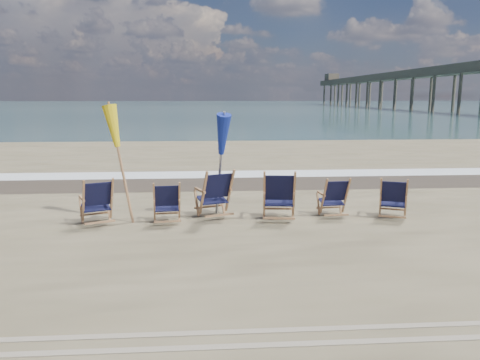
{
  "coord_description": "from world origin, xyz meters",
  "views": [
    {
      "loc": [
        -0.65,
        -6.92,
        2.54
      ],
      "look_at": [
        0.0,
        2.2,
        0.9
      ],
      "focal_mm": 35.0,
      "sensor_mm": 36.0,
      "label": 1
    }
  ],
  "objects_px": {
    "beach_chair_1": "(180,202)",
    "beach_chair_4": "(346,197)",
    "beach_chair_2": "(230,193)",
    "beach_chair_0": "(112,200)",
    "umbrella_blue": "(220,136)",
    "beach_chair_3": "(294,196)",
    "umbrella_yellow": "(120,131)",
    "beach_chair_5": "(406,199)",
    "fishing_pier": "(427,84)"
  },
  "relations": [
    {
      "from": "beach_chair_1",
      "to": "beach_chair_5",
      "type": "height_order",
      "value": "beach_chair_5"
    },
    {
      "from": "beach_chair_2",
      "to": "beach_chair_4",
      "type": "xyz_separation_m",
      "value": [
        2.45,
        -0.19,
        -0.09
      ]
    },
    {
      "from": "beach_chair_5",
      "to": "umbrella_yellow",
      "type": "height_order",
      "value": "umbrella_yellow"
    },
    {
      "from": "beach_chair_0",
      "to": "beach_chair_4",
      "type": "height_order",
      "value": "beach_chair_0"
    },
    {
      "from": "fishing_pier",
      "to": "umbrella_yellow",
      "type": "bearing_deg",
      "value": -119.49
    },
    {
      "from": "beach_chair_4",
      "to": "umbrella_yellow",
      "type": "relative_size",
      "value": 0.37
    },
    {
      "from": "beach_chair_2",
      "to": "umbrella_yellow",
      "type": "height_order",
      "value": "umbrella_yellow"
    },
    {
      "from": "umbrella_yellow",
      "to": "beach_chair_0",
      "type": "bearing_deg",
      "value": -128.26
    },
    {
      "from": "beach_chair_1",
      "to": "umbrella_yellow",
      "type": "bearing_deg",
      "value": -21.93
    },
    {
      "from": "beach_chair_4",
      "to": "beach_chair_2",
      "type": "bearing_deg",
      "value": -9.05
    },
    {
      "from": "beach_chair_0",
      "to": "beach_chair_5",
      "type": "height_order",
      "value": "beach_chair_0"
    },
    {
      "from": "umbrella_yellow",
      "to": "umbrella_blue",
      "type": "relative_size",
      "value": 1.06
    },
    {
      "from": "beach_chair_1",
      "to": "umbrella_yellow",
      "type": "distance_m",
      "value": 1.86
    },
    {
      "from": "beach_chair_3",
      "to": "beach_chair_5",
      "type": "distance_m",
      "value": 2.32
    },
    {
      "from": "beach_chair_4",
      "to": "umbrella_blue",
      "type": "distance_m",
      "value": 2.97
    },
    {
      "from": "beach_chair_2",
      "to": "beach_chair_3",
      "type": "relative_size",
      "value": 0.98
    },
    {
      "from": "umbrella_blue",
      "to": "fishing_pier",
      "type": "distance_m",
      "value": 80.94
    },
    {
      "from": "beach_chair_1",
      "to": "beach_chair_3",
      "type": "height_order",
      "value": "beach_chair_3"
    },
    {
      "from": "beach_chair_5",
      "to": "fishing_pier",
      "type": "distance_m",
      "value": 79.81
    },
    {
      "from": "beach_chair_4",
      "to": "umbrella_yellow",
      "type": "distance_m",
      "value": 4.86
    },
    {
      "from": "beach_chair_4",
      "to": "umbrella_yellow",
      "type": "xyz_separation_m",
      "value": [
        -4.65,
        0.06,
        1.41
      ]
    },
    {
      "from": "beach_chair_2",
      "to": "fishing_pier",
      "type": "distance_m",
      "value": 80.95
    },
    {
      "from": "beach_chair_5",
      "to": "umbrella_yellow",
      "type": "distance_m",
      "value": 5.98
    },
    {
      "from": "beach_chair_5",
      "to": "umbrella_yellow",
      "type": "xyz_separation_m",
      "value": [
        -5.8,
        0.41,
        1.4
      ]
    },
    {
      "from": "beach_chair_3",
      "to": "beach_chair_4",
      "type": "xyz_separation_m",
      "value": [
        1.17,
        0.29,
        -0.1
      ]
    },
    {
      "from": "beach_chair_4",
      "to": "umbrella_blue",
      "type": "bearing_deg",
      "value": -10.06
    },
    {
      "from": "beach_chair_0",
      "to": "beach_chair_4",
      "type": "relative_size",
      "value": 1.1
    },
    {
      "from": "beach_chair_1",
      "to": "beach_chair_4",
      "type": "relative_size",
      "value": 1.01
    },
    {
      "from": "beach_chair_3",
      "to": "umbrella_blue",
      "type": "height_order",
      "value": "umbrella_blue"
    },
    {
      "from": "beach_chair_0",
      "to": "beach_chair_1",
      "type": "bearing_deg",
      "value": 153.06
    },
    {
      "from": "beach_chair_1",
      "to": "beach_chair_5",
      "type": "bearing_deg",
      "value": 172.57
    },
    {
      "from": "beach_chair_0",
      "to": "umbrella_blue",
      "type": "height_order",
      "value": "umbrella_blue"
    },
    {
      "from": "beach_chair_0",
      "to": "beach_chair_1",
      "type": "height_order",
      "value": "beach_chair_0"
    },
    {
      "from": "beach_chair_1",
      "to": "beach_chair_5",
      "type": "xyz_separation_m",
      "value": [
        4.64,
        -0.09,
        0.01
      ]
    },
    {
      "from": "beach_chair_5",
      "to": "fishing_pier",
      "type": "bearing_deg",
      "value": -93.79
    },
    {
      "from": "beach_chair_2",
      "to": "beach_chair_5",
      "type": "xyz_separation_m",
      "value": [
        3.6,
        -0.54,
        -0.08
      ]
    },
    {
      "from": "beach_chair_2",
      "to": "umbrella_blue",
      "type": "bearing_deg",
      "value": -37.72
    },
    {
      "from": "beach_chair_4",
      "to": "beach_chair_0",
      "type": "bearing_deg",
      "value": -2.54
    },
    {
      "from": "beach_chair_1",
      "to": "beach_chair_4",
      "type": "bearing_deg",
      "value": 177.99
    },
    {
      "from": "beach_chair_0",
      "to": "umbrella_yellow",
      "type": "height_order",
      "value": "umbrella_yellow"
    },
    {
      "from": "beach_chair_0",
      "to": "beach_chair_4",
      "type": "bearing_deg",
      "value": 158.88
    },
    {
      "from": "beach_chair_1",
      "to": "umbrella_blue",
      "type": "height_order",
      "value": "umbrella_blue"
    },
    {
      "from": "beach_chair_0",
      "to": "umbrella_yellow",
      "type": "relative_size",
      "value": 0.41
    },
    {
      "from": "beach_chair_1",
      "to": "beach_chair_0",
      "type": "bearing_deg",
      "value": -10.08
    },
    {
      "from": "beach_chair_2",
      "to": "umbrella_blue",
      "type": "relative_size",
      "value": 0.47
    },
    {
      "from": "umbrella_blue",
      "to": "beach_chair_1",
      "type": "bearing_deg",
      "value": -148.01
    },
    {
      "from": "beach_chair_0",
      "to": "beach_chair_2",
      "type": "distance_m",
      "value": 2.41
    },
    {
      "from": "beach_chair_0",
      "to": "beach_chair_4",
      "type": "xyz_separation_m",
      "value": [
        4.84,
        0.18,
        -0.05
      ]
    },
    {
      "from": "beach_chair_2",
      "to": "umbrella_yellow",
      "type": "relative_size",
      "value": 0.44
    },
    {
      "from": "beach_chair_3",
      "to": "fishing_pier",
      "type": "xyz_separation_m",
      "value": [
        36.89,
        71.75,
        4.11
      ]
    }
  ]
}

